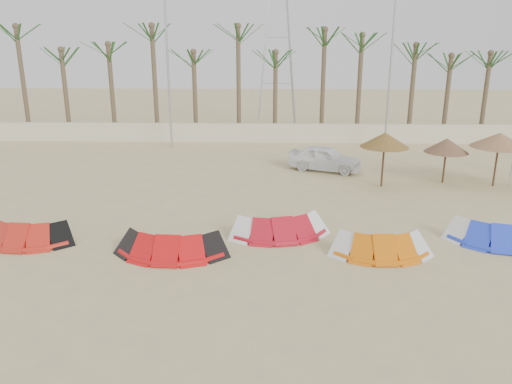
{
  "coord_description": "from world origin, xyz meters",
  "views": [
    {
      "loc": [
        0.55,
        -12.28,
        6.97
      ],
      "look_at": [
        0.0,
        6.0,
        1.3
      ],
      "focal_mm": 35.0,
      "sensor_mm": 36.0,
      "label": 1
    }
  ],
  "objects_px": {
    "kite_red_mid": "(173,240)",
    "parasol_right": "(499,140)",
    "kite_red_left": "(29,230)",
    "car": "(325,158)",
    "parasol_left": "(385,140)",
    "parasol_mid": "(447,145)",
    "kite_orange": "(380,241)",
    "kite_red_right": "(280,223)",
    "kite_blue": "(497,230)"
  },
  "relations": [
    {
      "from": "car",
      "to": "kite_red_right",
      "type": "bearing_deg",
      "value": -174.34
    },
    {
      "from": "kite_red_left",
      "to": "kite_red_mid",
      "type": "distance_m",
      "value": 5.4
    },
    {
      "from": "parasol_right",
      "to": "kite_red_left",
      "type": "bearing_deg",
      "value": -159.0
    },
    {
      "from": "parasol_right",
      "to": "car",
      "type": "height_order",
      "value": "parasol_right"
    },
    {
      "from": "parasol_right",
      "to": "parasol_left",
      "type": "bearing_deg",
      "value": -177.45
    },
    {
      "from": "kite_red_mid",
      "to": "parasol_left",
      "type": "bearing_deg",
      "value": 42.84
    },
    {
      "from": "kite_red_mid",
      "to": "kite_blue",
      "type": "xyz_separation_m",
      "value": [
        11.39,
        1.27,
        -0.0
      ]
    },
    {
      "from": "kite_blue",
      "to": "parasol_left",
      "type": "xyz_separation_m",
      "value": [
        -2.66,
        6.83,
        1.89
      ]
    },
    {
      "from": "kite_red_right",
      "to": "kite_blue",
      "type": "distance_m",
      "value": 7.74
    },
    {
      "from": "car",
      "to": "kite_red_left",
      "type": "bearing_deg",
      "value": 152.77
    },
    {
      "from": "kite_red_left",
      "to": "car",
      "type": "xyz_separation_m",
      "value": [
        11.6,
        10.28,
        0.26
      ]
    },
    {
      "from": "kite_red_mid",
      "to": "kite_red_right",
      "type": "height_order",
      "value": "same"
    },
    {
      "from": "kite_blue",
      "to": "parasol_mid",
      "type": "xyz_separation_m",
      "value": [
        0.56,
        7.57,
        1.48
      ]
    },
    {
      "from": "kite_orange",
      "to": "car",
      "type": "bearing_deg",
      "value": 93.79
    },
    {
      "from": "kite_red_right",
      "to": "parasol_mid",
      "type": "xyz_separation_m",
      "value": [
        8.29,
        7.07,
        1.48
      ]
    },
    {
      "from": "parasol_left",
      "to": "parasol_mid",
      "type": "relative_size",
      "value": 1.18
    },
    {
      "from": "kite_red_mid",
      "to": "parasol_left",
      "type": "relative_size",
      "value": 1.4
    },
    {
      "from": "kite_orange",
      "to": "kite_red_left",
      "type": "bearing_deg",
      "value": 176.87
    },
    {
      "from": "parasol_left",
      "to": "parasol_mid",
      "type": "bearing_deg",
      "value": 12.94
    },
    {
      "from": "kite_red_right",
      "to": "car",
      "type": "xyz_separation_m",
      "value": [
        2.6,
        9.34,
        0.26
      ]
    },
    {
      "from": "kite_red_right",
      "to": "parasol_left",
      "type": "distance_m",
      "value": 8.33
    },
    {
      "from": "kite_red_left",
      "to": "kite_red_right",
      "type": "xyz_separation_m",
      "value": [
        9.0,
        0.94,
        0.0
      ]
    },
    {
      "from": "kite_red_left",
      "to": "parasol_left",
      "type": "bearing_deg",
      "value": 27.32
    },
    {
      "from": "kite_red_mid",
      "to": "parasol_right",
      "type": "bearing_deg",
      "value": 30.37
    },
    {
      "from": "kite_red_mid",
      "to": "car",
      "type": "relative_size",
      "value": 0.94
    },
    {
      "from": "kite_red_left",
      "to": "parasol_mid",
      "type": "relative_size",
      "value": 1.51
    },
    {
      "from": "parasol_right",
      "to": "kite_orange",
      "type": "bearing_deg",
      "value": -131.53
    },
    {
      "from": "kite_red_right",
      "to": "parasol_left",
      "type": "relative_size",
      "value": 1.42
    },
    {
      "from": "parasol_left",
      "to": "parasol_right",
      "type": "relative_size",
      "value": 1.0
    },
    {
      "from": "kite_red_left",
      "to": "kite_orange",
      "type": "bearing_deg",
      "value": -3.13
    },
    {
      "from": "kite_red_mid",
      "to": "kite_blue",
      "type": "distance_m",
      "value": 11.46
    },
    {
      "from": "kite_blue",
      "to": "car",
      "type": "distance_m",
      "value": 11.09
    },
    {
      "from": "kite_blue",
      "to": "car",
      "type": "xyz_separation_m",
      "value": [
        -5.12,
        9.84,
        0.26
      ]
    },
    {
      "from": "parasol_right",
      "to": "kite_blue",
      "type": "bearing_deg",
      "value": -111.95
    },
    {
      "from": "kite_blue",
      "to": "kite_red_right",
      "type": "bearing_deg",
      "value": 176.32
    },
    {
      "from": "kite_red_mid",
      "to": "parasol_left",
      "type": "distance_m",
      "value": 12.06
    },
    {
      "from": "parasol_left",
      "to": "parasol_right",
      "type": "bearing_deg",
      "value": 2.55
    },
    {
      "from": "kite_blue",
      "to": "parasol_right",
      "type": "xyz_separation_m",
      "value": [
        2.85,
        7.08,
        1.86
      ]
    },
    {
      "from": "kite_red_left",
      "to": "kite_red_mid",
      "type": "bearing_deg",
      "value": -8.86
    },
    {
      "from": "parasol_left",
      "to": "kite_red_right",
      "type": "bearing_deg",
      "value": -128.69
    },
    {
      "from": "kite_orange",
      "to": "car",
      "type": "height_order",
      "value": "car"
    },
    {
      "from": "kite_red_left",
      "to": "kite_red_right",
      "type": "relative_size",
      "value": 0.91
    },
    {
      "from": "parasol_left",
      "to": "kite_orange",
      "type": "bearing_deg",
      "value": -102.38
    },
    {
      "from": "kite_red_right",
      "to": "kite_orange",
      "type": "bearing_deg",
      "value": -25.79
    },
    {
      "from": "kite_red_mid",
      "to": "car",
      "type": "bearing_deg",
      "value": 60.57
    },
    {
      "from": "kite_red_mid",
      "to": "parasol_right",
      "type": "xyz_separation_m",
      "value": [
        14.24,
        8.34,
        1.86
      ]
    },
    {
      "from": "kite_red_mid",
      "to": "parasol_right",
      "type": "distance_m",
      "value": 16.61
    },
    {
      "from": "kite_red_mid",
      "to": "parasol_mid",
      "type": "bearing_deg",
      "value": 36.49
    },
    {
      "from": "kite_orange",
      "to": "parasol_left",
      "type": "relative_size",
      "value": 1.23
    },
    {
      "from": "parasol_left",
      "to": "parasol_right",
      "type": "distance_m",
      "value": 5.51
    }
  ]
}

